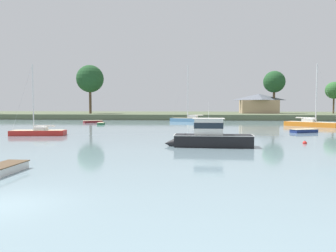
# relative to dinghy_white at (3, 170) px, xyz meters

# --- Properties ---
(ground_plane) EXTENTS (400.00, 400.00, 0.00)m
(ground_plane) POSITION_rel_dinghy_white_xyz_m (3.30, -5.33, -0.15)
(ground_plane) COLOR gray
(far_shore_bank) EXTENTS (172.21, 49.23, 1.37)m
(far_shore_bank) POSITION_rel_dinghy_white_xyz_m (3.30, 89.92, 0.53)
(far_shore_bank) COLOR #4C563D
(far_shore_bank) RESTS_ON ground
(dinghy_white) EXTENTS (1.33, 3.28, 0.62)m
(dinghy_white) POSITION_rel_dinghy_white_xyz_m (0.00, 0.00, 0.00)
(dinghy_white) COLOR white
(dinghy_white) RESTS_ON ground
(dinghy_navy) EXTENTS (3.89, 2.85, 0.66)m
(dinghy_navy) POSITION_rel_dinghy_white_xyz_m (24.14, 29.15, 0.01)
(dinghy_navy) COLOR navy
(dinghy_navy) RESTS_ON ground
(sailboat_red) EXTENTS (6.59, 2.83, 8.92)m
(sailboat_red) POSITION_rel_dinghy_white_xyz_m (-9.05, 21.68, 0.04)
(sailboat_red) COLOR #B2231E
(sailboat_red) RESTS_ON ground
(dinghy_cream) EXTENTS (2.35, 3.99, 0.59)m
(dinghy_cream) POSITION_rel_dinghy_white_xyz_m (10.55, 34.74, -0.01)
(dinghy_cream) COLOR beige
(dinghy_cream) RESTS_ON ground
(dinghy_green) EXTENTS (1.48, 2.96, 0.55)m
(dinghy_green) POSITION_rel_dinghy_white_xyz_m (-8.50, 45.28, -0.02)
(dinghy_green) COLOR #236B3D
(dinghy_green) RESTS_ON ground
(sailboat_skyblue) EXTENTS (9.48, 5.12, 13.31)m
(sailboat_skyblue) POSITION_rel_dinghy_white_xyz_m (8.26, 57.98, 0.13)
(sailboat_skyblue) COLOR #669ECC
(sailboat_skyblue) RESTS_ON ground
(dinghy_maroon) EXTENTS (4.19, 3.53, 0.71)m
(dinghy_maroon) POSITION_rel_dinghy_white_xyz_m (-12.14, 51.29, 0.02)
(dinghy_maroon) COLOR maroon
(dinghy_maroon) RESTS_ON ground
(sailboat_orange) EXTENTS (8.28, 7.91, 11.28)m
(sailboat_orange) POSITION_rel_dinghy_white_xyz_m (29.50, 42.82, 0.09)
(sailboat_orange) COLOR orange
(sailboat_orange) RESTS_ON ground
(cruiser_black) EXTENTS (7.72, 2.28, 4.65)m
(cruiser_black) POSITION_rel_dinghy_white_xyz_m (10.86, 12.55, 0.43)
(cruiser_black) COLOR black
(cruiser_black) RESTS_ON ground
(mooring_buoy_red) EXTENTS (0.38, 0.38, 0.44)m
(mooring_buoy_red) POSITION_rel_dinghy_white_xyz_m (20.16, 15.59, -0.09)
(mooring_buoy_red) COLOR red
(mooring_buoy_red) RESTS_ON ground
(shore_tree_inland_b) EXTENTS (7.68, 7.68, 13.70)m
(shore_tree_inland_b) POSITION_rel_dinghy_white_xyz_m (-20.71, 75.13, 11.03)
(shore_tree_inland_b) COLOR brown
(shore_tree_inland_b) RESTS_ON far_shore_bank
(shore_tree_far_right) EXTENTS (6.27, 6.27, 12.33)m
(shore_tree_far_right) POSITION_rel_dinghy_white_xyz_m (31.73, 82.85, 10.34)
(shore_tree_far_right) COLOR brown
(shore_tree_far_right) RESTS_ON far_shore_bank
(shore_tree_right_mid) EXTENTS (4.89, 4.89, 9.14)m
(shore_tree_right_mid) POSITION_rel_dinghy_white_xyz_m (48.72, 83.56, 7.88)
(shore_tree_right_mid) COLOR brown
(shore_tree_right_mid) RESTS_ON far_shore_bank
(cottage_hillside) EXTENTS (11.31, 8.42, 5.76)m
(cottage_hillside) POSITION_rel_dinghy_white_xyz_m (27.57, 83.89, 4.20)
(cottage_hillside) COLOR tan
(cottage_hillside) RESTS_ON far_shore_bank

